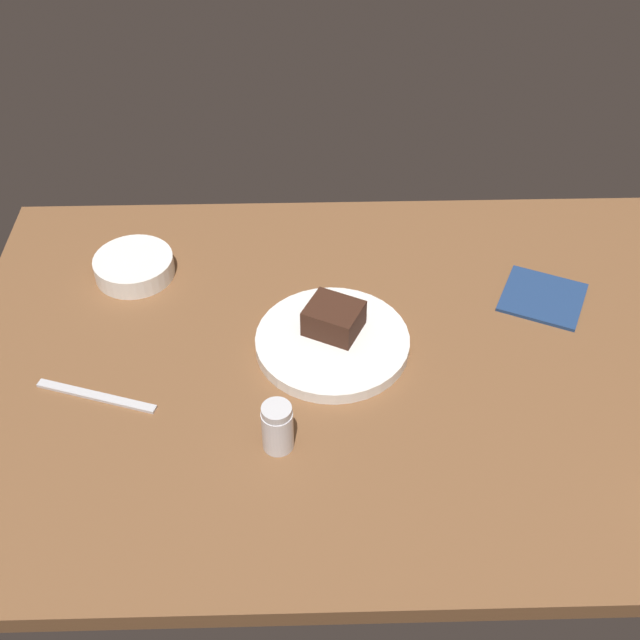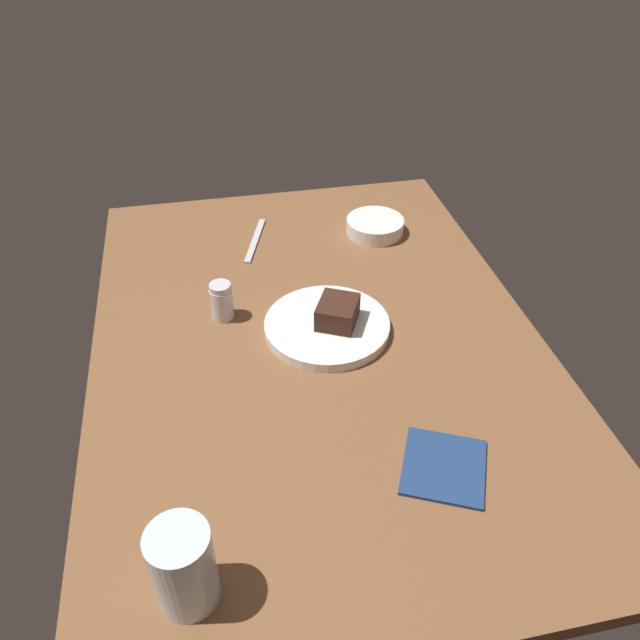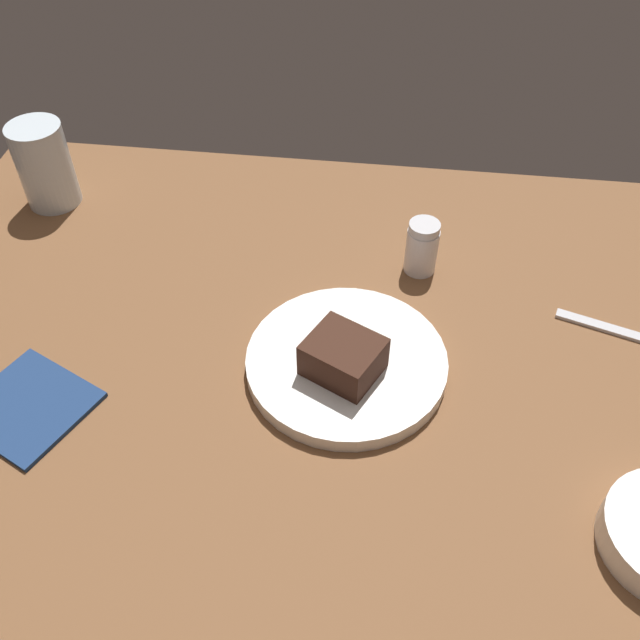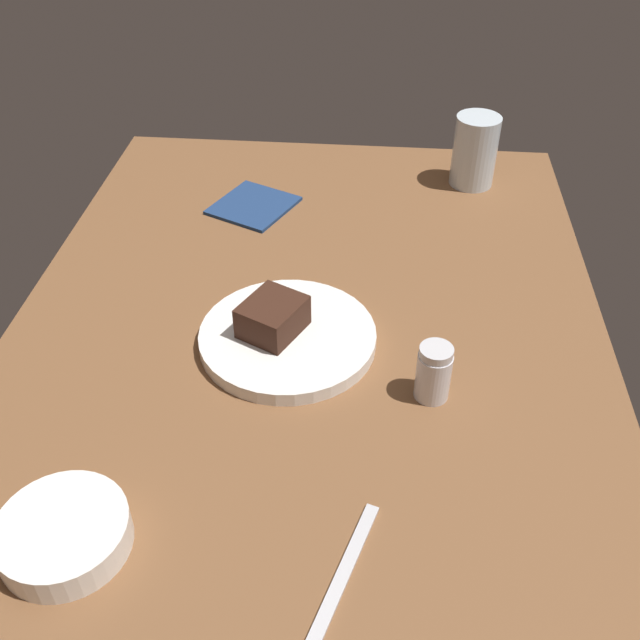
% 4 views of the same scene
% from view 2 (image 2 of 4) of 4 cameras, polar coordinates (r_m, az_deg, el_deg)
% --- Properties ---
extents(dining_table, '(1.20, 0.84, 0.03)m').
position_cam_2_polar(dining_table, '(1.20, -0.25, -2.14)').
color(dining_table, brown).
rests_on(dining_table, ground).
extents(dessert_plate, '(0.24, 0.24, 0.02)m').
position_cam_2_polar(dessert_plate, '(1.20, 0.64, -0.57)').
color(dessert_plate, white).
rests_on(dessert_plate, dining_table).
extents(chocolate_cake_slice, '(0.10, 0.10, 0.05)m').
position_cam_2_polar(chocolate_cake_slice, '(1.18, 1.62, 0.72)').
color(chocolate_cake_slice, '#381E14').
rests_on(chocolate_cake_slice, dessert_plate).
extents(salt_shaker, '(0.04, 0.04, 0.08)m').
position_cam_2_polar(salt_shaker, '(1.23, -8.98, 1.72)').
color(salt_shaker, silver).
rests_on(salt_shaker, dining_table).
extents(water_glass, '(0.08, 0.08, 0.13)m').
position_cam_2_polar(water_glass, '(0.83, -12.39, -21.22)').
color(water_glass, silver).
rests_on(water_glass, dining_table).
extents(side_bowl, '(0.14, 0.14, 0.04)m').
position_cam_2_polar(side_bowl, '(1.50, 5.05, 8.56)').
color(side_bowl, white).
rests_on(side_bowl, dining_table).
extents(butter_knife, '(0.19, 0.07, 0.01)m').
position_cam_2_polar(butter_knife, '(1.48, -5.95, 7.27)').
color(butter_knife, silver).
rests_on(butter_knife, dining_table).
extents(folded_napkin, '(0.17, 0.17, 0.01)m').
position_cam_2_polar(folded_napkin, '(0.99, 11.26, -13.04)').
color(folded_napkin, navy).
rests_on(folded_napkin, dining_table).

